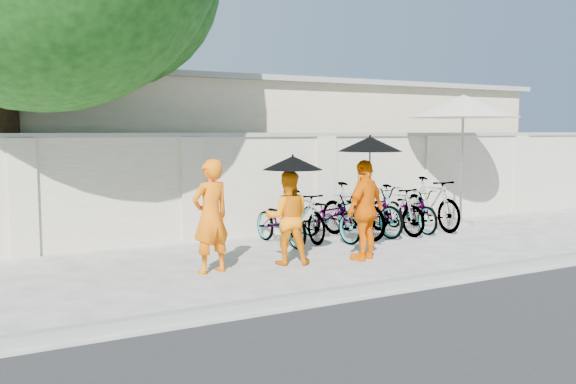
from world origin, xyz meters
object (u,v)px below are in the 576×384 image
monk_center (288,218)px  patio_umbrella (463,108)px  monk_left (211,216)px  monk_right (365,210)px

monk_center → patio_umbrella: (5.40, 1.66, 1.88)m
monk_left → monk_center: bearing=168.1°
monk_left → monk_center: (1.31, -0.01, -0.11)m
monk_center → patio_umbrella: size_ratio=0.51×
patio_umbrella → monk_right: bearing=-154.2°
monk_left → patio_umbrella: patio_umbrella is taller
monk_left → monk_right: (2.60, -0.34, -0.03)m
monk_left → monk_center: monk_left is taller
monk_left → monk_right: monk_left is taller
monk_center → monk_right: monk_right is taller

